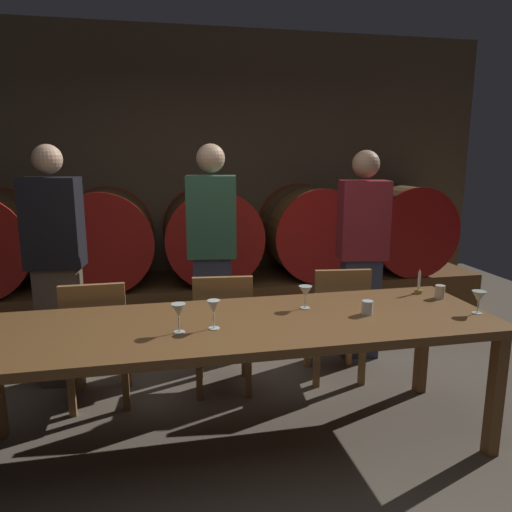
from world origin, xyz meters
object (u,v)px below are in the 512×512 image
object	(u,v)px
wine_glass_left	(179,311)
cup_left	(367,308)
wine_barrel_far_right	(398,228)
wine_glass_center	(214,308)
cup_right	(440,292)
wine_glass_right	(305,292)
dining_table	(238,332)
chair_right	(337,318)
chair_left	(97,338)
wine_barrel_right	(309,231)
guest_left	(57,266)
wine_glass_far_right	(479,297)
chair_center	(223,327)
candle_center	(419,287)
wine_barrel_left	(105,238)
wine_barrel_center	(211,234)
guest_right	(362,254)
guest_center	(212,253)

from	to	relation	value
wine_glass_left	cup_left	distance (m)	1.09
wine_barrel_far_right	wine_glass_center	world-z (taller)	wine_barrel_far_right
cup_right	wine_glass_right	bearing A→B (deg)	-178.88
wine_barrel_far_right	dining_table	size ratio (longest dim) A/B	0.32
wine_barrel_far_right	chair_right	world-z (taller)	wine_barrel_far_right
chair_left	chair_right	size ratio (longest dim) A/B	1.00
wine_barrel_right	guest_left	xyz separation A→B (m)	(-2.30, -1.27, 0.02)
cup_right	wine_glass_far_right	bearing A→B (deg)	-82.71
chair_center	chair_right	xyz separation A→B (m)	(0.86, 0.02, 0.00)
guest_left	candle_center	world-z (taller)	guest_left
chair_left	wine_glass_left	bearing A→B (deg)	123.63
wine_barrel_left	wine_barrel_center	world-z (taller)	same
wine_barrel_center	chair_right	bearing A→B (deg)	-66.06
wine_barrel_center	guest_right	world-z (taller)	guest_right
chair_left	guest_left	bearing A→B (deg)	-55.16
wine_glass_left	guest_center	bearing A→B (deg)	75.69
wine_barrel_left	guest_left	bearing A→B (deg)	-99.71
guest_left	guest_center	world-z (taller)	guest_center
wine_glass_center	chair_left	bearing A→B (deg)	133.39
chair_left	chair_center	distance (m)	0.84
wine_barrel_left	wine_barrel_right	size ratio (longest dim) A/B	1.00
guest_right	wine_glass_far_right	bearing A→B (deg)	106.89
wine_glass_center	guest_center	bearing A→B (deg)	83.30
wine_barrel_far_right	wine_glass_far_right	world-z (taller)	wine_barrel_far_right
wine_barrel_center	chair_right	distance (m)	1.85
wine_glass_center	wine_glass_left	bearing A→B (deg)	-174.03
cup_left	guest_center	bearing A→B (deg)	120.55
wine_barrel_right	chair_center	size ratio (longest dim) A/B	1.08
dining_table	chair_right	bearing A→B (deg)	38.28
wine_barrel_center	guest_left	world-z (taller)	guest_left
wine_barrel_left	wine_glass_left	world-z (taller)	wine_barrel_left
wine_barrel_left	wine_glass_right	xyz separation A→B (m)	(1.34, -2.19, -0.01)
guest_left	wine_barrel_center	bearing A→B (deg)	-128.22
dining_table	wine_barrel_right	bearing A→B (deg)	63.23
wine_barrel_right	chair_left	xyz separation A→B (m)	(-2.01, -1.69, -0.39)
chair_left	guest_center	distance (m)	1.10
wine_barrel_left	chair_right	distance (m)	2.45
wine_barrel_left	wine_glass_far_right	xyz separation A→B (m)	(2.30, -2.49, -0.01)
chair_left	wine_glass_center	world-z (taller)	wine_glass_center
chair_center	guest_left	xyz separation A→B (m)	(-1.13, 0.40, 0.41)
wine_glass_center	wine_glass_far_right	world-z (taller)	wine_glass_center
guest_center	guest_left	bearing A→B (deg)	16.94
wine_barrel_left	wine_glass_left	size ratio (longest dim) A/B	6.08
wine_barrel_right	dining_table	size ratio (longest dim) A/B	0.32
chair_right	wine_glass_far_right	size ratio (longest dim) A/B	6.53
chair_left	chair_center	world-z (taller)	same
wine_barrel_far_right	cup_left	distance (m)	2.79
guest_left	chair_right	bearing A→B (deg)	175.66
wine_barrel_center	wine_barrel_far_right	size ratio (longest dim) A/B	1.00
chair_center	wine_glass_center	size ratio (longest dim) A/B	5.61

